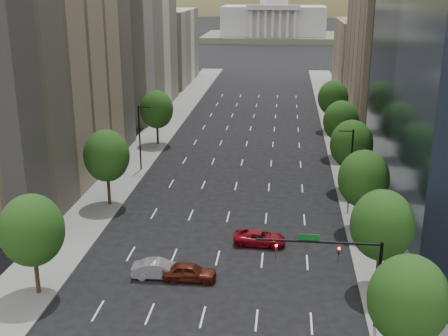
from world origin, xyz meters
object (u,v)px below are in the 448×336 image
(capitol, at_px, (274,20))
(car_red_far, at_px, (260,238))
(car_silver, at_px, (159,269))
(traffic_signal, at_px, (345,264))
(car_maroon, at_px, (189,272))

(capitol, distance_m, car_red_far, 206.56)
(car_red_far, bearing_deg, car_silver, 134.61)
(traffic_signal, height_order, car_maroon, traffic_signal)
(capitol, height_order, car_maroon, capitol)
(traffic_signal, height_order, car_silver, traffic_signal)
(capitol, xyz_separation_m, car_red_far, (3.77, -206.38, -7.87))
(capitol, bearing_deg, car_maroon, -90.52)
(car_maroon, relative_size, car_red_far, 0.92)
(capitol, bearing_deg, car_silver, -91.24)
(car_silver, bearing_deg, car_red_far, -52.37)
(car_silver, bearing_deg, capitol, -5.38)
(traffic_signal, bearing_deg, car_maroon, 155.77)
(traffic_signal, relative_size, car_maroon, 1.95)
(capitol, xyz_separation_m, car_silver, (-4.63, -213.88, -7.79))
(traffic_signal, xyz_separation_m, car_red_far, (-6.75, 13.33, -4.46))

